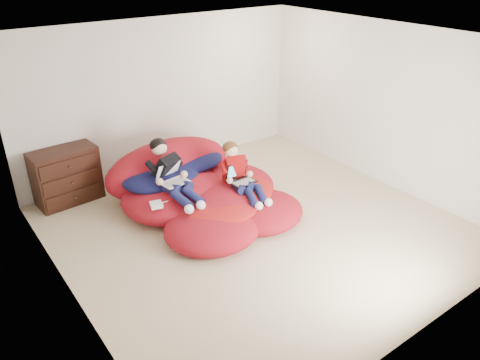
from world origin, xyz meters
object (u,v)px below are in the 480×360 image
at_px(laptop_white, 172,177).
at_px(laptop_black, 240,177).
at_px(dresser, 66,176).
at_px(younger_boy, 239,172).
at_px(older_boy, 170,171).
at_px(beanbag_pile, 200,192).

xyz_separation_m(laptop_white, laptop_black, (0.83, -0.45, -0.06)).
relative_size(dresser, younger_boy, 1.03).
bearing_deg(younger_boy, older_boy, 149.82).
bearing_deg(dresser, beanbag_pile, -42.25).
bearing_deg(laptop_white, dresser, 128.00).
xyz_separation_m(younger_boy, laptop_black, (-0.00, -0.02, -0.07)).
relative_size(laptop_white, laptop_black, 1.11).
distance_m(dresser, older_boy, 1.67).
height_order(older_boy, laptop_white, older_boy).
height_order(younger_boy, laptop_black, younger_boy).
height_order(dresser, laptop_black, dresser).
bearing_deg(laptop_black, older_boy, 148.60).
bearing_deg(laptop_white, laptop_black, -28.24).
xyz_separation_m(dresser, younger_boy, (1.88, -1.76, 0.22)).
bearing_deg(beanbag_pile, laptop_black, -47.85).
relative_size(beanbag_pile, older_boy, 2.27).
bearing_deg(laptop_black, beanbag_pile, 132.15).
bearing_deg(laptop_white, beanbag_pile, 0.09).
height_order(younger_boy, laptop_white, younger_boy).
bearing_deg(younger_boy, laptop_black, -90.00).
bearing_deg(dresser, older_boy, -50.70).
relative_size(older_boy, laptop_white, 2.72).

